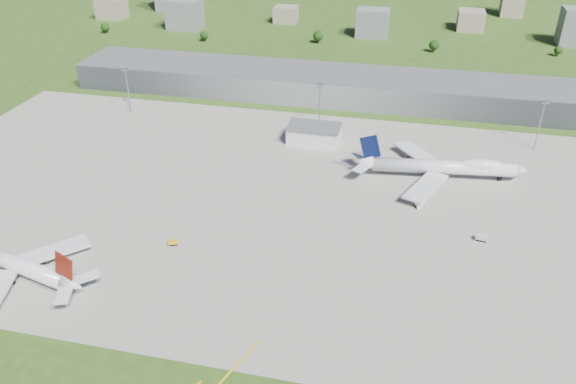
% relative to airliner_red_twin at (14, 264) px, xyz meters
% --- Properties ---
extents(ground, '(1400.00, 1400.00, 0.00)m').
position_rel_airliner_red_twin_xyz_m(ground, '(71.76, 180.30, -4.79)').
color(ground, '#2F5019').
rests_on(ground, ground).
extents(apron, '(360.00, 190.00, 0.08)m').
position_rel_airliner_red_twin_xyz_m(apron, '(81.76, 70.30, -4.75)').
color(apron, '#9B988D').
rests_on(apron, ground).
extents(terminal, '(300.00, 42.00, 15.00)m').
position_rel_airliner_red_twin_xyz_m(terminal, '(71.76, 195.30, 2.71)').
color(terminal, gray).
rests_on(terminal, ground).
extents(ops_building, '(26.00, 16.00, 8.00)m').
position_rel_airliner_red_twin_xyz_m(ops_building, '(81.76, 130.30, -0.79)').
color(ops_building, silver).
rests_on(ops_building, ground).
extents(mast_west, '(3.50, 2.00, 25.90)m').
position_rel_airliner_red_twin_xyz_m(mast_west, '(-28.24, 145.30, 12.91)').
color(mast_west, gray).
rests_on(mast_west, ground).
extents(mast_center, '(3.50, 2.00, 25.90)m').
position_rel_airliner_red_twin_xyz_m(mast_center, '(81.76, 145.30, 12.91)').
color(mast_center, gray).
rests_on(mast_center, ground).
extents(mast_east, '(3.50, 2.00, 25.90)m').
position_rel_airliner_red_twin_xyz_m(mast_east, '(191.76, 145.30, 12.91)').
color(mast_east, gray).
rests_on(mast_east, ground).
extents(airliner_red_twin, '(64.80, 49.65, 17.99)m').
position_rel_airliner_red_twin_xyz_m(airliner_red_twin, '(0.00, 0.00, 0.00)').
color(airliner_red_twin, silver).
rests_on(airliner_red_twin, ground).
extents(airliner_blue_quad, '(77.30, 60.22, 20.19)m').
position_rel_airliner_red_twin_xyz_m(airliner_blue_quad, '(146.10, 104.70, 0.82)').
color(airliner_blue_quad, silver).
rests_on(airliner_blue_quad, ground).
extents(tug_yellow, '(4.15, 3.34, 1.80)m').
position_rel_airliner_red_twin_xyz_m(tug_yellow, '(46.65, 28.76, -3.86)').
color(tug_yellow, yellow).
rests_on(tug_yellow, ground).
extents(van_white_near, '(4.15, 5.76, 2.67)m').
position_rel_airliner_red_twin_xyz_m(van_white_near, '(136.00, 77.19, -3.45)').
color(van_white_near, white).
rests_on(van_white_near, ground).
extents(van_white_far, '(4.73, 2.73, 2.34)m').
position_rel_airliner_red_twin_xyz_m(van_white_far, '(160.52, 57.25, -3.61)').
color(van_white_far, silver).
rests_on(van_white_far, ground).
extents(bldg_far_w, '(24.00, 20.00, 18.00)m').
position_rel_airliner_red_twin_xyz_m(bldg_far_w, '(-148.24, 350.30, 4.21)').
color(bldg_far_w, gray).
rests_on(bldg_far_w, ground).
extents(bldg_w, '(28.00, 22.00, 24.00)m').
position_rel_airliner_red_twin_xyz_m(bldg_w, '(-68.24, 330.30, 7.21)').
color(bldg_w, slate).
rests_on(bldg_w, ground).
extents(bldg_cw, '(20.00, 18.00, 14.00)m').
position_rel_airliner_red_twin_xyz_m(bldg_cw, '(11.76, 370.30, 2.21)').
color(bldg_cw, gray).
rests_on(bldg_cw, ground).
extents(bldg_c, '(26.00, 20.00, 22.00)m').
position_rel_airliner_red_twin_xyz_m(bldg_c, '(91.76, 340.30, 6.21)').
color(bldg_c, slate).
rests_on(bldg_c, ground).
extents(bldg_ce, '(22.00, 24.00, 16.00)m').
position_rel_airliner_red_twin_xyz_m(bldg_ce, '(171.76, 380.30, 3.21)').
color(bldg_ce, gray).
rests_on(bldg_ce, ground).
extents(tree_far_w, '(7.20, 7.20, 8.80)m').
position_rel_airliner_red_twin_xyz_m(tree_far_w, '(-128.24, 300.30, 0.39)').
color(tree_far_w, '#382314').
rests_on(tree_far_w, ground).
extents(tree_w, '(6.75, 6.75, 8.25)m').
position_rel_airliner_red_twin_xyz_m(tree_w, '(-38.24, 295.30, 0.07)').
color(tree_w, '#382314').
rests_on(tree_w, ground).
extents(tree_c, '(8.10, 8.10, 9.90)m').
position_rel_airliner_red_twin_xyz_m(tree_c, '(51.76, 310.30, 1.04)').
color(tree_c, '#382314').
rests_on(tree_c, ground).
extents(tree_e, '(7.65, 7.65, 9.35)m').
position_rel_airliner_red_twin_xyz_m(tree_e, '(141.76, 305.30, 0.72)').
color(tree_e, '#382314').
rests_on(tree_e, ground).
extents(tree_far_e, '(6.30, 6.30, 7.70)m').
position_rel_airliner_red_twin_xyz_m(tree_far_e, '(231.76, 315.30, -0.26)').
color(tree_far_e, '#382314').
rests_on(tree_far_e, ground).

